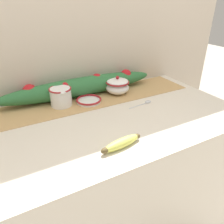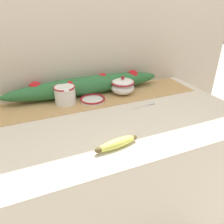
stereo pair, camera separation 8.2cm
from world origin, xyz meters
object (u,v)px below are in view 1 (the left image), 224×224
spoon (147,102)px  banana (122,143)px  cream_pitcher (61,96)px  small_dish (89,100)px  sugar_bowl (117,86)px

spoon → banana: bearing=-145.9°
cream_pitcher → small_dish: size_ratio=0.97×
cream_pitcher → spoon: size_ratio=0.90×
sugar_bowl → spoon: sugar_bowl is taller
cream_pitcher → sugar_bowl: (0.34, -0.00, -0.00)m
sugar_bowl → small_dish: 0.20m
banana → spoon: 0.42m
cream_pitcher → sugar_bowl: 0.34m
spoon → cream_pitcher: bearing=149.1°
small_dish → spoon: size_ratio=0.92×
sugar_bowl → spoon: (0.08, -0.19, -0.05)m
sugar_bowl → banana: bearing=-117.8°
cream_pitcher → banana: (0.09, -0.46, -0.04)m
banana → cream_pitcher: bearing=101.6°
cream_pitcher → sugar_bowl: bearing=-0.2°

